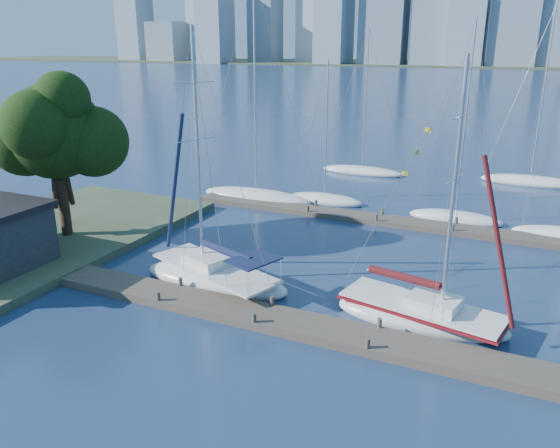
% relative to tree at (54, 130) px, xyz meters
% --- Properties ---
extents(ground, '(700.00, 700.00, 0.00)m').
position_rel_tree_xyz_m(ground, '(15.52, -4.05, -6.97)').
color(ground, '#182C4E').
rests_on(ground, ground).
extents(near_dock, '(26.00, 2.00, 0.40)m').
position_rel_tree_xyz_m(near_dock, '(15.52, -4.05, -6.77)').
color(near_dock, '#453C33').
rests_on(near_dock, ground).
extents(far_dock, '(30.00, 1.80, 0.36)m').
position_rel_tree_xyz_m(far_dock, '(17.52, 11.95, -6.79)').
color(far_dock, '#453C33').
rests_on(far_dock, ground).
extents(shore, '(12.00, 22.00, 0.50)m').
position_rel_tree_xyz_m(shore, '(-1.48, -1.05, -6.72)').
color(shore, '#38472D').
rests_on(shore, ground).
extents(far_shore, '(800.00, 100.00, 1.50)m').
position_rel_tree_xyz_m(far_shore, '(15.52, 315.95, -6.97)').
color(far_shore, '#38472D').
rests_on(far_shore, ground).
extents(tree, '(7.74, 7.06, 10.34)m').
position_rel_tree_xyz_m(tree, '(0.00, 0.00, 0.00)').
color(tree, '#302215').
rests_on(tree, ground).
extents(sailboat_navy, '(8.51, 5.20, 13.12)m').
position_rel_tree_xyz_m(sailboat_navy, '(11.53, -1.58, -5.92)').
color(sailboat_navy, white).
rests_on(sailboat_navy, ground).
extents(sailboat_maroon, '(7.92, 3.93, 11.94)m').
position_rel_tree_xyz_m(sailboat_maroon, '(21.91, -1.28, -6.00)').
color(sailboat_maroon, white).
rests_on(sailboat_maroon, ground).
extents(bg_boat_0, '(9.58, 5.46, 16.59)m').
position_rel_tree_xyz_m(bg_boat_0, '(6.22, 13.49, -6.66)').
color(bg_boat_0, white).
rests_on(bg_boat_0, ground).
extents(bg_boat_1, '(6.39, 4.37, 10.98)m').
position_rel_tree_xyz_m(bg_boat_1, '(11.39, 15.01, -6.73)').
color(bg_boat_1, white).
rests_on(bg_boat_1, ground).
extents(bg_boat_3, '(6.66, 4.34, 13.64)m').
position_rel_tree_xyz_m(bg_boat_3, '(21.26, 14.40, -6.70)').
color(bg_boat_3, white).
rests_on(bg_boat_3, ground).
extents(bg_boat_6, '(8.03, 3.15, 13.33)m').
position_rel_tree_xyz_m(bg_boat_6, '(11.20, 25.80, -6.72)').
color(bg_boat_6, white).
rests_on(bg_boat_6, ground).
extents(bg_boat_7, '(8.50, 5.13, 14.98)m').
position_rel_tree_xyz_m(bg_boat_7, '(25.76, 27.91, -6.69)').
color(bg_boat_7, white).
rests_on(bg_boat_7, ground).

